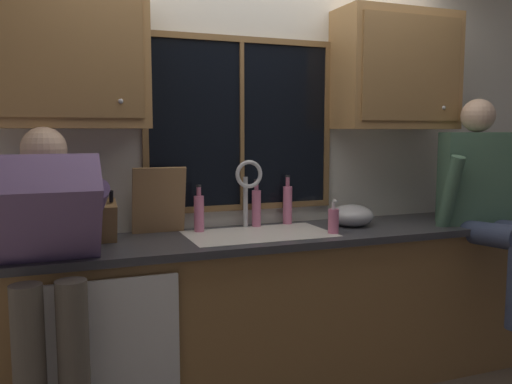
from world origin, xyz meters
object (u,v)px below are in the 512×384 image
soap_dispenser (333,220)px  bottle_tall_clear (288,204)px  cutting_board (159,201)px  bottle_green_glass (256,207)px  knife_block (104,222)px  person_standing (48,258)px  mixing_bowl (351,216)px  bottle_amber_small (199,213)px  person_sitting_on_counter (487,196)px

soap_dispenser → bottle_tall_clear: size_ratio=0.64×
cutting_board → bottle_green_glass: 0.58m
knife_block → cutting_board: cutting_board is taller
person_standing → bottle_tall_clear: 1.47m
cutting_board → mixing_bowl: bearing=-8.2°
knife_block → bottle_tall_clear: 1.12m
bottle_green_glass → bottle_amber_small: bearing=-174.2°
soap_dispenser → bottle_green_glass: bearing=132.3°
cutting_board → bottle_amber_small: bearing=-7.8°
person_standing → knife_block: bearing=53.1°
person_standing → cutting_board: bearing=40.9°
knife_block → person_sitting_on_counter: bearing=-8.8°
bottle_green_glass → bottle_amber_small: bottle_green_glass is taller
mixing_bowl → person_sitting_on_counter: bearing=-23.5°
cutting_board → soap_dispenser: (0.90, -0.35, -0.11)m
bottle_green_glass → bottle_tall_clear: size_ratio=0.95×
person_standing → bottle_tall_clear: person_standing is taller
bottle_tall_clear → bottle_amber_small: 0.58m
person_sitting_on_counter → mixing_bowl: 0.81m
person_sitting_on_counter → soap_dispenser: 0.97m
person_sitting_on_counter → person_standing: bearing=-179.6°
cutting_board → person_sitting_on_counter: bearing=-14.5°
mixing_bowl → bottle_green_glass: size_ratio=0.94×
person_sitting_on_counter → knife_block: size_ratio=3.92×
mixing_bowl → cutting_board: bearing=171.8°
person_sitting_on_counter → bottle_tall_clear: size_ratio=4.20×
knife_block → mixing_bowl: bearing=-0.8°
cutting_board → mixing_bowl: (1.13, -0.16, -0.12)m
person_sitting_on_counter → bottle_amber_small: person_sitting_on_counter is taller
person_sitting_on_counter → bottle_green_glass: bearing=159.1°
bottle_tall_clear → bottle_amber_small: size_ratio=1.13×
person_sitting_on_counter → soap_dispenser: (-0.96, 0.13, -0.11)m
person_sitting_on_counter → bottle_tall_clear: person_sitting_on_counter is taller
mixing_bowl → bottle_tall_clear: size_ratio=0.89×
person_standing → bottle_green_glass: person_standing is taller
knife_block → bottle_green_glass: 0.90m
soap_dispenser → bottle_tall_clear: bottle_tall_clear is taller
person_sitting_on_counter → bottle_tall_clear: bearing=154.5°
bottle_green_glass → person_standing: bearing=-156.4°
mixing_bowl → bottle_tall_clear: bottle_tall_clear is taller
person_standing → soap_dispenser: size_ratio=7.85×
cutting_board → bottle_tall_clear: size_ratio=1.26×
knife_block → person_standing: bearing=-126.9°
person_sitting_on_counter → bottle_amber_small: (-1.64, 0.45, -0.07)m
cutting_board → bottle_green_glass: bearing=0.7°
soap_dispenser → bottle_green_glass: 0.48m
knife_block → bottle_tall_clear: (1.10, 0.17, 0.02)m
person_sitting_on_counter → knife_block: person_sitting_on_counter is taller
knife_block → bottle_tall_clear: bearing=8.9°
bottle_green_glass → mixing_bowl: bearing=-17.2°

